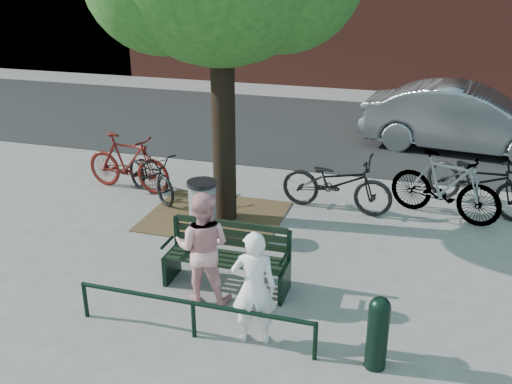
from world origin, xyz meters
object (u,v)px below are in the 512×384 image
(person_right, at_px, (203,247))
(bollard, at_px, (378,330))
(litter_bin, at_px, (203,210))
(bicycle_c, at_px, (337,183))
(park_bench, at_px, (228,254))
(parked_car, at_px, (466,119))
(person_left, at_px, (254,288))

(person_right, bearing_deg, bollard, 156.35)
(person_right, height_order, litter_bin, person_right)
(person_right, relative_size, bicycle_c, 0.76)
(park_bench, distance_m, person_right, 0.57)
(park_bench, height_order, person_right, person_right)
(park_bench, relative_size, person_right, 1.11)
(bollard, height_order, parked_car, parked_car)
(parked_car, bearing_deg, litter_bin, 152.52)
(person_right, bearing_deg, parked_car, -120.21)
(park_bench, bearing_deg, person_right, -113.59)
(person_left, distance_m, bollard, 1.48)
(bollard, xyz_separation_m, litter_bin, (-3.07, 2.49, 0.02))
(person_left, relative_size, person_right, 0.94)
(litter_bin, bearing_deg, bollard, -39.00)
(person_right, height_order, bicycle_c, person_right)
(litter_bin, height_order, bicycle_c, bicycle_c)
(person_left, relative_size, bicycle_c, 0.71)
(bollard, relative_size, litter_bin, 0.91)
(park_bench, distance_m, bicycle_c, 3.22)
(litter_bin, xyz_separation_m, bicycle_c, (1.92, 1.76, 0.03))
(person_left, height_order, parked_car, parked_car)
(person_right, distance_m, bicycle_c, 3.71)
(person_left, bearing_deg, park_bench, -70.35)
(person_right, distance_m, litter_bin, 1.88)
(park_bench, relative_size, person_left, 1.19)
(park_bench, height_order, litter_bin, litter_bin)
(bollard, bearing_deg, person_left, 177.22)
(person_left, relative_size, parked_car, 0.30)
(bollard, height_order, litter_bin, litter_bin)
(bollard, distance_m, parked_car, 8.79)
(person_left, relative_size, litter_bin, 1.46)
(person_right, xyz_separation_m, bicycle_c, (1.22, 3.49, -0.24))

